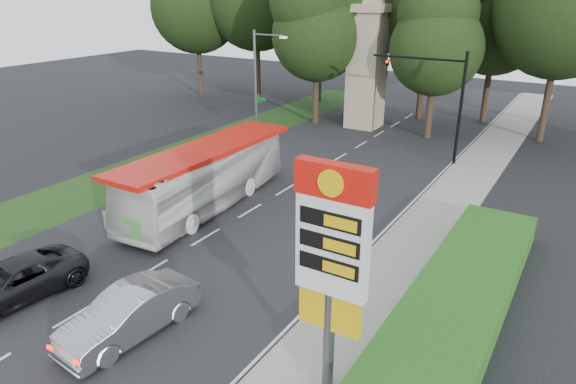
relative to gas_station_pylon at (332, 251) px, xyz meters
The scene contains 15 objects.
ground 10.41m from the gas_station_pylon, 167.77° to the right, with size 120.00×120.00×0.00m, color black.
road_surface 14.30m from the gas_station_pylon, 132.60° to the left, with size 14.00×80.00×0.02m, color black.
sidewalk_right 10.95m from the gas_station_pylon, 94.00° to the left, with size 3.00×80.00×0.12m, color gray.
grass_verge_left 25.01m from the gas_station_pylon, 139.44° to the left, with size 5.00×50.00×0.02m, color #193814.
hedge 7.49m from the gas_station_pylon, 69.05° to the left, with size 3.00×14.00×1.20m, color #1E5115.
gas_station_pylon is the anchor object (origin of this frame).
traffic_signal_mast 22.29m from the gas_station_pylon, 99.09° to the left, with size 6.10×0.35×7.20m.
streetlight_signs 25.74m from the gas_station_pylon, 128.96° to the left, with size 2.75×0.98×8.00m.
monument 30.17m from the gas_station_pylon, 111.80° to the left, with size 3.00×3.00×10.05m.
tree_east_near 35.54m from the gas_station_pylon, 95.22° to the left, with size 8.12×8.12×15.95m.
tree_monument_left 31.28m from the gas_station_pylon, 119.37° to the left, with size 7.28×7.28×14.30m.
tree_monument_right 28.32m from the gas_station_pylon, 101.71° to the left, with size 6.72×6.72×13.20m.
transit_bus 14.54m from the gas_station_pylon, 143.75° to the left, with size 2.71×11.57×3.22m, color silver.
sedan_silver 7.73m from the gas_station_pylon, 169.20° to the right, with size 1.71×4.90×1.62m, color #93969A.
suv_charcoal 12.73m from the gas_station_pylon, behind, with size 2.39×5.18×1.44m, color black.
Camera 1 is at (14.37, -8.60, 10.82)m, focal length 32.00 mm.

